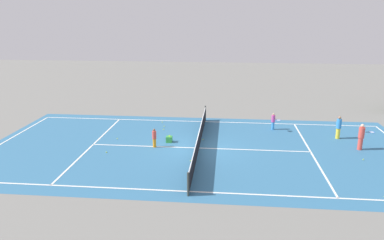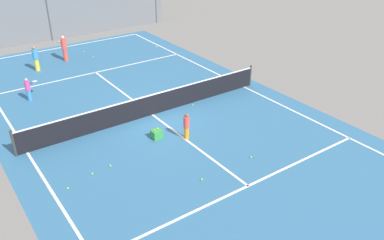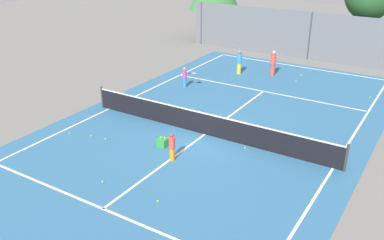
{
  "view_description": "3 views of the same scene",
  "coord_description": "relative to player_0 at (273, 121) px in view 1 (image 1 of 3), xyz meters",
  "views": [
    {
      "loc": [
        20.1,
        1.55,
        7.56
      ],
      "look_at": [
        -1.11,
        -0.52,
        1.39
      ],
      "focal_mm": 34.24,
      "sensor_mm": 36.0,
      "label": 1
    },
    {
      "loc": [
        -7.76,
        -14.17,
        8.28
      ],
      "look_at": [
        0.05,
        -3.06,
        1.05
      ],
      "focal_mm": 37.46,
      "sensor_mm": 36.0,
      "label": 2
    },
    {
      "loc": [
        8.28,
        -14.39,
        8.0
      ],
      "look_at": [
        -0.04,
        -0.99,
        1.04
      ],
      "focal_mm": 39.79,
      "sensor_mm": 36.0,
      "label": 3
    }
  ],
  "objects": [
    {
      "name": "tennis_ball_4",
      "position": [
        6.09,
        -5.02,
        -0.57
      ],
      "size": [
        0.07,
        0.07,
        0.07
      ],
      "primitive_type": "sphere",
      "color": "#CCE533",
      "rests_on": "ground_plane"
    },
    {
      "name": "tennis_ball_9",
      "position": [
        0.76,
        -7.41,
        -0.57
      ],
      "size": [
        0.07,
        0.07,
        0.07
      ],
      "primitive_type": "sphere",
      "color": "#CCE533",
      "rests_on": "ground_plane"
    },
    {
      "name": "tennis_ball_2",
      "position": [
        2.97,
        -9.98,
        -0.57
      ],
      "size": [
        0.07,
        0.07,
        0.07
      ],
      "primitive_type": "sphere",
      "color": "#CCE533",
      "rests_on": "ground_plane"
    },
    {
      "name": "tennis_net",
      "position": [
        4.05,
        -4.74,
        -0.09
      ],
      "size": [
        11.9,
        0.1,
        1.1
      ],
      "color": "#333833",
      "rests_on": "ground_plane"
    },
    {
      "name": "tennis_ball_5",
      "position": [
        -0.96,
        -7.81,
        -0.57
      ],
      "size": [
        0.07,
        0.07,
        0.07
      ],
      "primitive_type": "sphere",
      "color": "#CCE533",
      "rests_on": "ground_plane"
    },
    {
      "name": "player_3",
      "position": [
        1.47,
        3.84,
        0.14
      ],
      "size": [
        0.31,
        0.31,
        1.46
      ],
      "color": "yellow",
      "rests_on": "ground_plane"
    },
    {
      "name": "tennis_ball_8",
      "position": [
        0.03,
        -7.5,
        -0.57
      ],
      "size": [
        0.07,
        0.07,
        0.07
      ],
      "primitive_type": "sphere",
      "color": "#CCE533",
      "rests_on": "ground_plane"
    },
    {
      "name": "court_surface",
      "position": [
        4.05,
        -4.74,
        -0.6
      ],
      "size": [
        13.0,
        25.0,
        0.01
      ],
      "color": "teal",
      "rests_on": "ground_plane"
    },
    {
      "name": "player_2",
      "position": [
        4.13,
        -7.36,
        -0.02
      ],
      "size": [
        0.24,
        0.24,
        1.14
      ],
      "color": "orange",
      "rests_on": "ground_plane"
    },
    {
      "name": "player_0",
      "position": [
        0.0,
        0.0,
        0.0
      ],
      "size": [
        0.79,
        0.64,
        1.15
      ],
      "color": "#388CD8",
      "rests_on": "ground_plane"
    },
    {
      "name": "tennis_ball_3",
      "position": [
        5.01,
        4.23,
        -0.57
      ],
      "size": [
        0.07,
        0.07,
        0.07
      ],
      "primitive_type": "sphere",
      "color": "#CCE533",
      "rests_on": "ground_plane"
    },
    {
      "name": "ball_crate",
      "position": [
        3.16,
        -6.64,
        -0.42
      ],
      "size": [
        0.4,
        0.35,
        0.43
      ],
      "color": "green",
      "rests_on": "ground_plane"
    },
    {
      "name": "ground_plane",
      "position": [
        4.05,
        -4.74,
        -0.6
      ],
      "size": [
        80.0,
        80.0,
        0.0
      ],
      "primitive_type": "plane",
      "color": "slate"
    },
    {
      "name": "tennis_ball_10",
      "position": [
        5.3,
        -9.91,
        -0.57
      ],
      "size": [
        0.07,
        0.07,
        0.07
      ],
      "primitive_type": "sphere",
      "color": "#CCE533",
      "rests_on": "ground_plane"
    },
    {
      "name": "tennis_ball_0",
      "position": [
        2.59,
        -4.6,
        -0.57
      ],
      "size": [
        0.07,
        0.07,
        0.07
      ],
      "primitive_type": "sphere",
      "color": "#CCE533",
      "rests_on": "ground_plane"
    },
    {
      "name": "player_1",
      "position": [
        3.38,
        4.58,
        0.2
      ],
      "size": [
        0.39,
        0.91,
        1.55
      ],
      "color": "#E54C3F",
      "rests_on": "ground_plane"
    }
  ]
}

